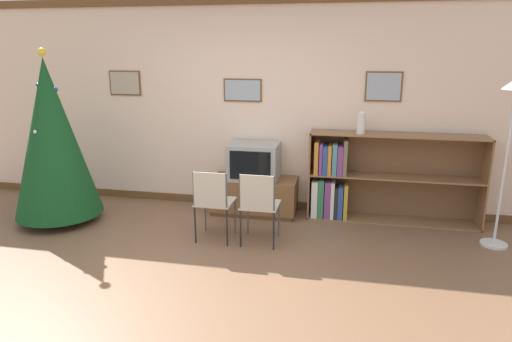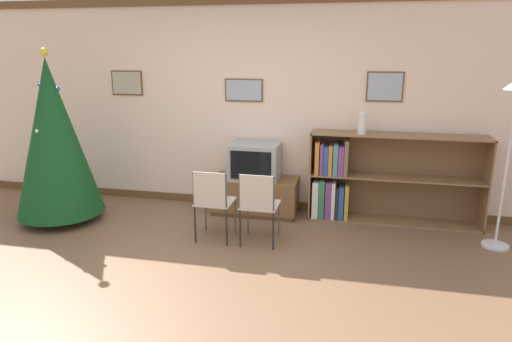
{
  "view_description": "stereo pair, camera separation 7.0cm",
  "coord_description": "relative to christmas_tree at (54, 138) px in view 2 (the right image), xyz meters",
  "views": [
    {
      "loc": [
        1.3,
        -3.48,
        2.09
      ],
      "look_at": [
        0.32,
        1.26,
        0.78
      ],
      "focal_mm": 32.0,
      "sensor_mm": 36.0,
      "label": 1
    },
    {
      "loc": [
        1.36,
        -3.47,
        2.09
      ],
      "look_at": [
        0.32,
        1.26,
        0.78
      ],
      "focal_mm": 32.0,
      "sensor_mm": 36.0,
      "label": 2
    }
  ],
  "objects": [
    {
      "name": "vase",
      "position": [
        3.61,
        0.76,
        0.19
      ],
      "size": [
        0.1,
        0.1,
        0.26
      ],
      "color": "silver",
      "rests_on": "bookshelf"
    },
    {
      "name": "christmas_tree",
      "position": [
        0.0,
        0.0,
        0.0
      ],
      "size": [
        1.02,
        1.02,
        2.09
      ],
      "color": "maroon",
      "rests_on": "ground_plane"
    },
    {
      "name": "tv_console",
      "position": [
        2.31,
        0.74,
        -0.8
      ],
      "size": [
        1.1,
        0.49,
        0.47
      ],
      "color": "brown",
      "rests_on": "ground_plane"
    },
    {
      "name": "folding_chair_left",
      "position": [
        2.05,
        -0.23,
        -0.57
      ],
      "size": [
        0.4,
        0.4,
        0.82
      ],
      "color": "#BCB29E",
      "rests_on": "ground_plane"
    },
    {
      "name": "ground_plane",
      "position": [
        2.17,
        -1.27,
        -1.04
      ],
      "size": [
        24.0,
        24.0,
        0.0
      ],
      "primitive_type": "plane",
      "color": "brown"
    },
    {
      "name": "television",
      "position": [
        2.31,
        0.74,
        -0.34
      ],
      "size": [
        0.62,
        0.47,
        0.46
      ],
      "color": "#9E9E99",
      "rests_on": "tv_console"
    },
    {
      "name": "wall_back",
      "position": [
        2.17,
        1.05,
        0.31
      ],
      "size": [
        8.8,
        0.11,
        2.7
      ],
      "color": "beige",
      "rests_on": "ground_plane"
    },
    {
      "name": "folding_chair_right",
      "position": [
        2.56,
        -0.23,
        -0.57
      ],
      "size": [
        0.4,
        0.4,
        0.82
      ],
      "color": "#BCB29E",
      "rests_on": "ground_plane"
    },
    {
      "name": "bookshelf",
      "position": [
        3.65,
        0.82,
        -0.53
      ],
      "size": [
        2.06,
        0.36,
        1.09
      ],
      "color": "olive",
      "rests_on": "ground_plane"
    }
  ]
}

